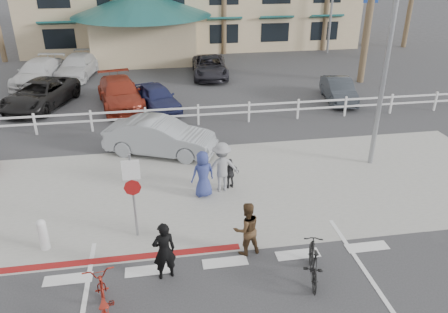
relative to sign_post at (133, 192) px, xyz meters
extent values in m
plane|color=#333335|center=(2.30, -2.20, -1.45)|extent=(140.00, 140.00, 0.00)
cube|color=gray|center=(2.30, 2.30, -1.44)|extent=(22.00, 7.00, 0.01)
cube|color=#333335|center=(2.30, 6.30, -1.45)|extent=(40.00, 5.00, 0.01)
cube|color=#333335|center=(2.30, 15.80, -1.45)|extent=(50.00, 16.00, 0.01)
cube|color=maroon|center=(-0.70, -1.00, -1.44)|extent=(7.00, 0.25, 0.02)
imported|color=maroon|center=(-0.67, -3.15, -0.92)|extent=(1.00, 2.09, 1.05)
imported|color=black|center=(0.73, -1.88, -0.65)|extent=(0.66, 0.51, 1.61)
imported|color=black|center=(4.36, -2.52, -0.95)|extent=(0.88, 1.74, 1.01)
imported|color=#47311C|center=(2.93, -1.26, -0.68)|extent=(0.85, 0.73, 1.54)
imported|color=gray|center=(2.82, 2.19, -0.57)|extent=(1.16, 0.69, 1.76)
imported|color=#28282A|center=(3.13, 2.29, -0.90)|extent=(0.69, 0.42, 1.10)
imported|color=navy|center=(2.15, 1.93, -0.65)|extent=(0.89, 0.70, 1.60)
imported|color=gray|center=(0.88, 5.47, -0.73)|extent=(4.63, 3.08, 1.44)
imported|color=black|center=(-5.02, 12.13, -0.76)|extent=(3.77, 5.45, 1.38)
imported|color=maroon|center=(-0.98, 11.60, -0.74)|extent=(2.85, 5.16, 1.41)
imported|color=#1F234D|center=(0.87, 10.79, -0.80)|extent=(2.70, 4.08, 1.29)
imported|color=#2B3036|center=(10.48, 10.55, -0.84)|extent=(1.87, 3.88, 1.23)
imported|color=silver|center=(-3.92, 17.75, -0.77)|extent=(2.68, 4.96, 1.37)
imported|color=black|center=(4.34, 16.46, -0.81)|extent=(2.44, 4.73, 1.28)
imported|color=silver|center=(-6.03, 16.52, -0.75)|extent=(2.92, 5.14, 1.41)
camera|label=1|loc=(0.78, -10.63, 6.11)|focal=35.00mm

